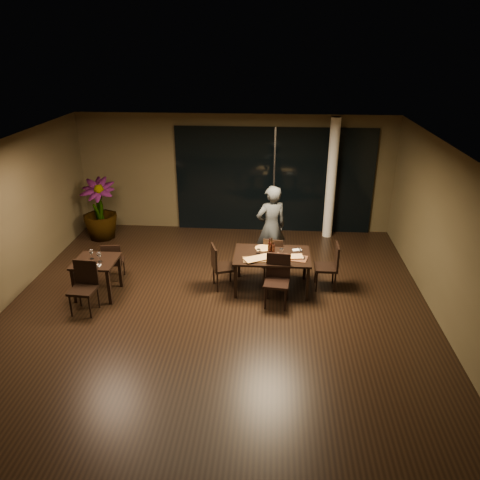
% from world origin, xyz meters
% --- Properties ---
extents(ground, '(8.00, 8.00, 0.00)m').
position_xyz_m(ground, '(0.00, 0.00, 0.00)').
color(ground, black).
rests_on(ground, ground).
extents(wall_back, '(8.00, 0.10, 3.00)m').
position_xyz_m(wall_back, '(0.00, 4.05, 1.50)').
color(wall_back, '#453C25').
rests_on(wall_back, ground).
extents(wall_front, '(8.00, 0.10, 3.00)m').
position_xyz_m(wall_front, '(0.00, -4.05, 1.50)').
color(wall_front, '#453C25').
rests_on(wall_front, ground).
extents(wall_right, '(0.10, 8.00, 3.00)m').
position_xyz_m(wall_right, '(4.05, 0.00, 1.50)').
color(wall_right, '#453C25').
rests_on(wall_right, ground).
extents(ceiling, '(8.00, 8.00, 0.04)m').
position_xyz_m(ceiling, '(0.00, 0.00, 3.02)').
color(ceiling, silver).
rests_on(ceiling, wall_back).
extents(window_panel, '(5.00, 0.06, 2.70)m').
position_xyz_m(window_panel, '(1.00, 3.96, 1.35)').
color(window_panel, black).
rests_on(window_panel, ground).
extents(column, '(0.24, 0.24, 3.00)m').
position_xyz_m(column, '(2.40, 3.65, 1.50)').
color(column, white).
rests_on(column, ground).
extents(main_table, '(1.50, 1.00, 0.75)m').
position_xyz_m(main_table, '(1.00, 0.80, 0.68)').
color(main_table, black).
rests_on(main_table, ground).
extents(side_table, '(0.80, 0.80, 0.75)m').
position_xyz_m(side_table, '(-2.40, 0.30, 0.62)').
color(side_table, black).
rests_on(side_table, ground).
extents(chair_main_far, '(0.47, 0.47, 0.89)m').
position_xyz_m(chair_main_far, '(1.03, 1.33, 0.50)').
color(chair_main_far, black).
rests_on(chair_main_far, ground).
extents(chair_main_near, '(0.51, 0.51, 0.99)m').
position_xyz_m(chair_main_near, '(1.11, 0.24, 0.55)').
color(chair_main_near, black).
rests_on(chair_main_near, ground).
extents(chair_main_left, '(0.55, 0.55, 0.93)m').
position_xyz_m(chair_main_left, '(-0.04, 0.76, 0.52)').
color(chair_main_left, black).
rests_on(chair_main_left, ground).
extents(chair_main_right, '(0.44, 0.44, 0.95)m').
position_xyz_m(chair_main_right, '(2.17, 0.91, 0.53)').
color(chair_main_right, black).
rests_on(chair_main_right, ground).
extents(chair_side_far, '(0.44, 0.44, 0.85)m').
position_xyz_m(chair_side_far, '(-2.28, 0.89, 0.47)').
color(chair_side_far, black).
rests_on(chair_side_far, ground).
extents(chair_side_near, '(0.48, 0.48, 0.97)m').
position_xyz_m(chair_side_near, '(-2.42, -0.27, 0.54)').
color(chair_side_near, black).
rests_on(chair_side_near, ground).
extents(diner, '(0.75, 0.64, 1.87)m').
position_xyz_m(diner, '(0.96, 1.78, 0.93)').
color(diner, '#2C2F31').
rests_on(diner, ground).
extents(potted_plant, '(0.92, 0.92, 1.53)m').
position_xyz_m(potted_plant, '(-3.32, 3.10, 0.77)').
color(potted_plant, '#1A4D19').
rests_on(potted_plant, ground).
extents(pizza_board_left, '(0.60, 0.36, 0.01)m').
position_xyz_m(pizza_board_left, '(0.72, 0.55, 0.76)').
color(pizza_board_left, '#432C15').
rests_on(pizza_board_left, main_table).
extents(pizza_board_right, '(0.67, 0.44, 0.01)m').
position_xyz_m(pizza_board_right, '(1.37, 0.68, 0.76)').
color(pizza_board_right, '#4A2818').
rests_on(pizza_board_right, main_table).
extents(oblong_pizza_left, '(0.55, 0.44, 0.02)m').
position_xyz_m(oblong_pizza_left, '(0.72, 0.55, 0.77)').
color(oblong_pizza_left, maroon).
rests_on(oblong_pizza_left, pizza_board_left).
extents(oblong_pizza_right, '(0.47, 0.27, 0.02)m').
position_xyz_m(oblong_pizza_right, '(1.37, 0.68, 0.77)').
color(oblong_pizza_right, maroon).
rests_on(oblong_pizza_right, pizza_board_right).
extents(round_pizza, '(0.32, 0.32, 0.01)m').
position_xyz_m(round_pizza, '(0.82, 1.08, 0.76)').
color(round_pizza, '#B72814').
rests_on(round_pizza, main_table).
extents(bottle_a, '(0.07, 0.07, 0.33)m').
position_xyz_m(bottle_a, '(0.95, 0.84, 0.91)').
color(bottle_a, black).
rests_on(bottle_a, main_table).
extents(bottle_b, '(0.06, 0.06, 0.28)m').
position_xyz_m(bottle_b, '(1.02, 0.82, 0.89)').
color(bottle_b, black).
rests_on(bottle_b, main_table).
extents(bottle_c, '(0.07, 0.07, 0.30)m').
position_xyz_m(bottle_c, '(0.98, 0.94, 0.90)').
color(bottle_c, black).
rests_on(bottle_c, main_table).
extents(tumbler_left, '(0.08, 0.08, 0.09)m').
position_xyz_m(tumbler_left, '(0.73, 0.84, 0.80)').
color(tumbler_left, white).
rests_on(tumbler_left, main_table).
extents(tumbler_right, '(0.08, 0.08, 0.10)m').
position_xyz_m(tumbler_right, '(1.18, 0.88, 0.80)').
color(tumbler_right, white).
rests_on(tumbler_right, main_table).
extents(napkin_near, '(0.20, 0.13, 0.01)m').
position_xyz_m(napkin_near, '(1.55, 0.65, 0.76)').
color(napkin_near, white).
rests_on(napkin_near, main_table).
extents(napkin_far, '(0.20, 0.15, 0.01)m').
position_xyz_m(napkin_far, '(1.50, 1.05, 0.76)').
color(napkin_far, silver).
rests_on(napkin_far, main_table).
extents(wine_glass_a, '(0.08, 0.08, 0.19)m').
position_xyz_m(wine_glass_a, '(-2.49, 0.36, 0.84)').
color(wine_glass_a, white).
rests_on(wine_glass_a, side_table).
extents(wine_glass_b, '(0.09, 0.09, 0.19)m').
position_xyz_m(wine_glass_b, '(-2.29, 0.25, 0.85)').
color(wine_glass_b, white).
rests_on(wine_glass_b, side_table).
extents(side_napkin, '(0.18, 0.11, 0.01)m').
position_xyz_m(side_napkin, '(-2.31, 0.07, 0.76)').
color(side_napkin, white).
rests_on(side_napkin, side_table).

